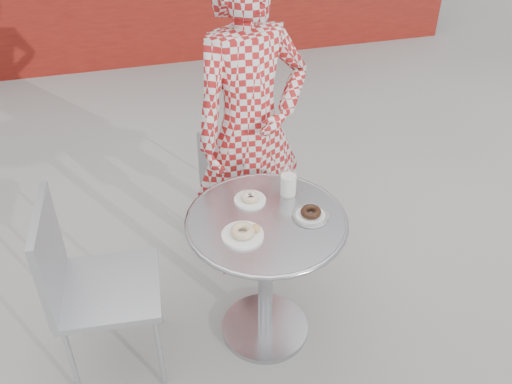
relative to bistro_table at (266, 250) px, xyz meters
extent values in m
plane|color=#A8A6A0|center=(-0.01, 0.02, -0.58)|extent=(60.00, 60.00, 0.00)
cube|color=maroon|center=(-0.01, 3.70, -0.08)|extent=(6.02, 0.20, 1.00)
cylinder|color=silver|center=(0.00, 0.00, -0.57)|extent=(0.46, 0.46, 0.03)
cylinder|color=silver|center=(0.00, 0.00, -0.20)|extent=(0.07, 0.07, 0.74)
cylinder|color=silver|center=(0.00, 0.00, 0.18)|extent=(0.74, 0.74, 0.02)
torus|color=silver|center=(0.00, 0.00, 0.18)|extent=(0.76, 0.76, 0.03)
cube|color=#B0B2B8|center=(0.06, 0.90, -0.18)|extent=(0.50, 0.50, 0.03)
cube|color=#B0B2B8|center=(-0.01, 0.73, 0.03)|extent=(0.36, 0.17, 0.38)
cube|color=#B0B2B8|center=(-0.75, 0.01, -0.09)|extent=(0.50, 0.50, 0.03)
cube|color=#B0B2B8|center=(-0.97, 0.03, 0.16)|extent=(0.07, 0.46, 0.46)
imported|color=#A8191B|center=(0.07, 0.59, 0.32)|extent=(0.75, 0.58, 1.81)
cylinder|color=white|center=(-0.04, 0.16, 0.19)|extent=(0.15, 0.15, 0.01)
torus|color=tan|center=(-0.04, 0.16, 0.21)|extent=(0.09, 0.09, 0.03)
cylinder|color=white|center=(-0.13, -0.09, 0.19)|extent=(0.19, 0.19, 0.01)
torus|color=tan|center=(-0.13, -0.09, 0.22)|extent=(0.11, 0.11, 0.04)
sphere|color=#B77A3F|center=(-0.07, -0.08, 0.22)|extent=(0.04, 0.04, 0.04)
cylinder|color=white|center=(0.20, -0.03, 0.19)|extent=(0.16, 0.16, 0.01)
torus|color=black|center=(0.20, -0.03, 0.22)|extent=(0.10, 0.10, 0.03)
torus|color=black|center=(0.20, -0.03, 0.20)|extent=(0.17, 0.17, 0.01)
cylinder|color=white|center=(0.15, 0.16, 0.24)|extent=(0.07, 0.07, 0.11)
cylinder|color=white|center=(0.15, 0.16, 0.25)|extent=(0.08, 0.08, 0.13)
camera|label=1|loc=(-0.56, -1.96, 1.86)|focal=40.00mm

